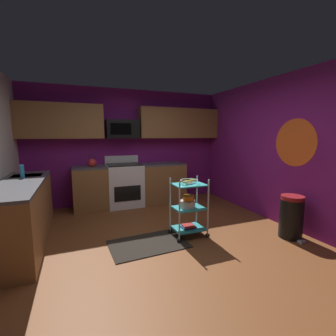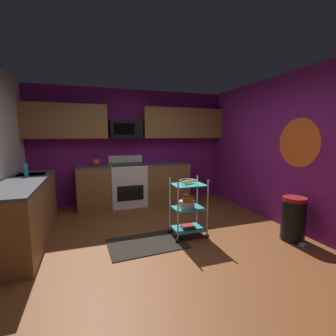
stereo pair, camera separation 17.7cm
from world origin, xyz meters
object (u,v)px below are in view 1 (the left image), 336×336
(kettle, at_px, (92,163))
(trash_can, at_px, (291,217))
(mixing_bowl_small, at_px, (189,198))
(fruit_bowl, at_px, (189,181))
(mixing_bowl_large, at_px, (187,204))
(dish_soap_bottle, at_px, (22,171))
(oven_range, at_px, (125,185))
(rolling_cart, at_px, (189,208))
(microwave, at_px, (122,129))
(book_stack, at_px, (188,226))

(kettle, xyz_separation_m, trash_can, (2.73, -2.59, -0.67))
(mixing_bowl_small, bearing_deg, fruit_bowl, 49.63)
(mixing_bowl_large, height_order, dish_soap_bottle, dish_soap_bottle)
(mixing_bowl_large, bearing_deg, trash_can, -23.25)
(oven_range, relative_size, rolling_cart, 1.20)
(microwave, bearing_deg, mixing_bowl_small, -73.80)
(microwave, bearing_deg, mixing_bowl_large, -73.94)
(rolling_cart, xyz_separation_m, dish_soap_bottle, (-2.38, 0.99, 0.57))
(microwave, bearing_deg, trash_can, -52.61)
(kettle, relative_size, trash_can, 0.40)
(oven_range, relative_size, dish_soap_bottle, 5.50)
(mixing_bowl_large, height_order, trash_can, trash_can)
(mixing_bowl_small, relative_size, kettle, 0.69)
(rolling_cart, relative_size, dish_soap_bottle, 4.57)
(microwave, relative_size, mixing_bowl_large, 2.78)
(fruit_bowl, bearing_deg, book_stack, 0.00)
(dish_soap_bottle, relative_size, trash_can, 0.30)
(fruit_bowl, xyz_separation_m, dish_soap_bottle, (-2.38, 0.99, 0.14))
(rolling_cart, bearing_deg, book_stack, 153.43)
(book_stack, bearing_deg, mixing_bowl_large, 180.00)
(mixing_bowl_large, bearing_deg, fruit_bowl, 0.00)
(book_stack, xyz_separation_m, trash_can, (1.44, -0.63, 0.18))
(fruit_bowl, distance_m, trash_can, 1.67)
(book_stack, bearing_deg, rolling_cart, -26.57)
(fruit_bowl, bearing_deg, dish_soap_bottle, 157.47)
(rolling_cart, distance_m, mixing_bowl_small, 0.17)
(mixing_bowl_small, bearing_deg, dish_soap_bottle, 157.06)
(microwave, bearing_deg, oven_range, -89.74)
(rolling_cart, xyz_separation_m, kettle, (-1.29, 1.96, 0.55))
(trash_can, bearing_deg, book_stack, 156.43)
(mixing_bowl_large, distance_m, trash_can, 1.61)
(microwave, xyz_separation_m, book_stack, (0.62, -2.07, -1.55))
(book_stack, bearing_deg, dish_soap_bottle, 157.47)
(oven_range, distance_m, trash_can, 3.31)
(book_stack, relative_size, dish_soap_bottle, 1.13)
(fruit_bowl, bearing_deg, microwave, 106.62)
(oven_range, distance_m, microwave, 1.23)
(microwave, relative_size, fruit_bowl, 2.57)
(microwave, xyz_separation_m, dish_soap_bottle, (-1.76, -1.08, -0.68))
(mixing_bowl_large, distance_m, dish_soap_bottle, 2.60)
(microwave, xyz_separation_m, mixing_bowl_small, (0.60, -2.08, -1.08))
(mixing_bowl_large, relative_size, trash_can, 0.38)
(microwave, distance_m, trash_can, 3.66)
(fruit_bowl, height_order, dish_soap_bottle, dish_soap_bottle)
(dish_soap_bottle, bearing_deg, mixing_bowl_large, -22.72)
(oven_range, height_order, kettle, kettle)
(oven_range, relative_size, fruit_bowl, 4.04)
(fruit_bowl, distance_m, mixing_bowl_small, 0.26)
(microwave, relative_size, kettle, 2.65)
(mixing_bowl_small, relative_size, dish_soap_bottle, 0.91)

